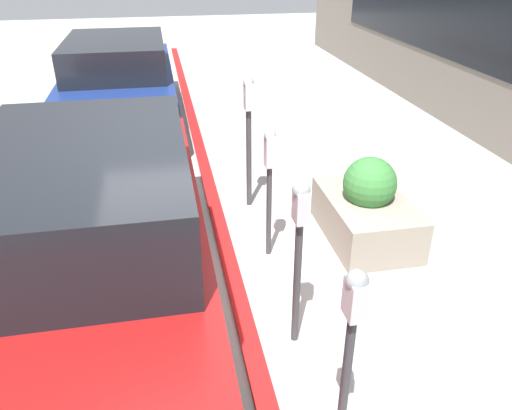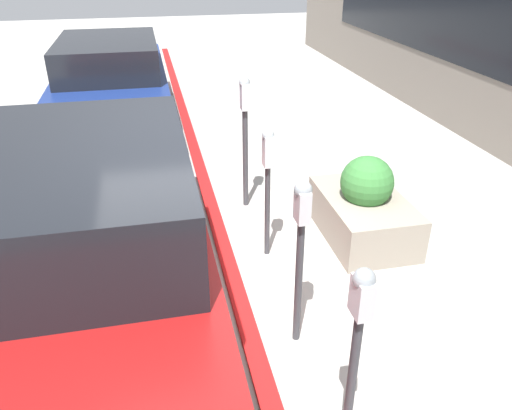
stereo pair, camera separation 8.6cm
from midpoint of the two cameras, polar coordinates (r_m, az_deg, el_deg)
name	(u,v)px [view 1 (the left image)]	position (r m, az deg, el deg)	size (l,w,h in m)	color
ground_plane	(246,295)	(4.73, -0.59, -10.30)	(40.00, 40.00, 0.00)	#ADAAA3
curb_strip	(238,295)	(4.71, -1.56, -10.22)	(24.50, 0.16, 0.04)	red
parking_meter_nearest	(350,339)	(2.85, 11.61, -14.78)	(0.14, 0.12, 1.47)	#38383D
parking_meter_second	(299,236)	(3.71, 5.62, -3.51)	(0.16, 0.13, 1.44)	#38383D
parking_meter_middle	(269,170)	(4.85, 2.06, 4.06)	(0.14, 0.12, 1.37)	#38383D
parking_meter_fourth	(249,123)	(5.85, -0.42, 9.36)	(0.15, 0.13, 1.60)	#38383D
planter_box	(367,209)	(5.56, 12.97, -0.50)	(1.33, 0.84, 0.95)	gray
parked_car_middle	(94,236)	(4.20, -17.44, -3.35)	(4.58, 1.80, 1.65)	maroon
parked_car_rear	(119,79)	(9.38, -15.08, 13.77)	(4.68, 1.91, 1.49)	navy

